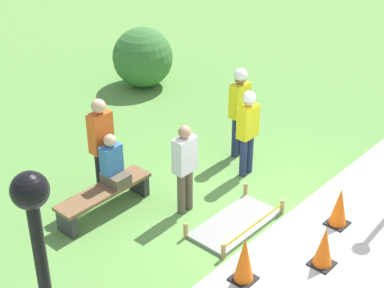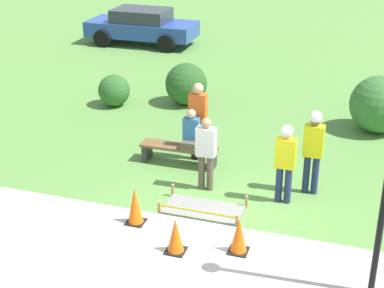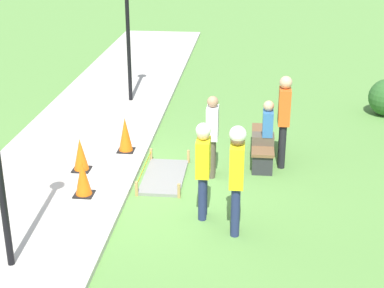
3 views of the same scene
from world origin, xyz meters
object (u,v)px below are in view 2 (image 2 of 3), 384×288
object	(u,v)px
traffic_cone_sidewalk_edge	(239,235)
worker_assistant	(313,145)
person_seated_on_bench	(191,132)
bystander_in_orange_shirt	(198,117)
bystander_in_gray_shirt	(206,150)
parked_car_blue	(142,26)
park_bench	(179,151)
worker_supervisor	(285,158)
traffic_cone_near_patch	(135,205)
traffic_cone_far_patch	(176,235)

from	to	relation	value
traffic_cone_sidewalk_edge	worker_assistant	bearing A→B (deg)	72.48
person_seated_on_bench	bystander_in_orange_shirt	bearing A→B (deg)	79.88
bystander_in_gray_shirt	parked_car_blue	size ratio (longest dim) A/B	0.37
park_bench	bystander_in_orange_shirt	size ratio (longest dim) A/B	0.96
person_seated_on_bench	park_bench	bearing A→B (deg)	-169.56
worker_supervisor	bystander_in_gray_shirt	world-z (taller)	worker_supervisor
traffic_cone_near_patch	worker_supervisor	bearing A→B (deg)	36.69
person_seated_on_bench	bystander_in_gray_shirt	xyz separation A→B (m)	(0.66, -1.02, 0.10)
parked_car_blue	traffic_cone_far_patch	bearing A→B (deg)	-65.66
traffic_cone_far_patch	worker_supervisor	xyz separation A→B (m)	(1.41, 2.48, 0.56)
traffic_cone_near_patch	worker_assistant	xyz separation A→B (m)	(2.91, 2.38, 0.63)
traffic_cone_near_patch	parked_car_blue	bearing A→B (deg)	112.07
traffic_cone_near_patch	traffic_cone_sidewalk_edge	distance (m)	2.08
worker_assistant	parked_car_blue	size ratio (longest dim) A/B	0.42
worker_supervisor	parked_car_blue	size ratio (longest dim) A/B	0.39
bystander_in_orange_shirt	bystander_in_gray_shirt	xyz separation A→B (m)	(0.60, -1.35, -0.16)
worker_assistant	parked_car_blue	xyz separation A→B (m)	(-8.08, 10.39, -0.35)
traffic_cone_sidewalk_edge	worker_supervisor	world-z (taller)	worker_supervisor
parked_car_blue	worker_supervisor	bearing A→B (deg)	-55.63
traffic_cone_sidewalk_edge	bystander_in_gray_shirt	world-z (taller)	bystander_in_gray_shirt
person_seated_on_bench	worker_assistant	size ratio (longest dim) A/B	0.49
traffic_cone_sidewalk_edge	person_seated_on_bench	size ratio (longest dim) A/B	0.76
worker_supervisor	traffic_cone_near_patch	bearing A→B (deg)	-143.31
park_bench	worker_supervisor	world-z (taller)	worker_supervisor
bystander_in_orange_shirt	parked_car_blue	distance (m)	10.97
person_seated_on_bench	parked_car_blue	xyz separation A→B (m)	(-5.31, 9.89, -0.06)
traffic_cone_far_patch	worker_assistant	bearing A→B (deg)	58.23
traffic_cone_far_patch	worker_assistant	distance (m)	3.63
worker_assistant	bystander_in_orange_shirt	xyz separation A→B (m)	(-2.71, 0.83, -0.03)
worker_assistant	bystander_in_gray_shirt	bearing A→B (deg)	-166.07
bystander_in_gray_shirt	parked_car_blue	bearing A→B (deg)	118.71
park_bench	worker_assistant	world-z (taller)	worker_assistant
traffic_cone_far_patch	parked_car_blue	size ratio (longest dim) A/B	0.15
traffic_cone_near_patch	traffic_cone_sidewalk_edge	bearing A→B (deg)	-9.00
worker_assistant	person_seated_on_bench	bearing A→B (deg)	169.78
person_seated_on_bench	bystander_in_orange_shirt	size ratio (longest dim) A/B	0.48
park_bench	person_seated_on_bench	world-z (taller)	person_seated_on_bench
worker_assistant	park_bench	bearing A→B (deg)	171.60
bystander_in_gray_shirt	parked_car_blue	world-z (taller)	bystander_in_gray_shirt
worker_supervisor	traffic_cone_far_patch	bearing A→B (deg)	-119.72
park_bench	person_seated_on_bench	xyz separation A→B (m)	(0.27, 0.05, 0.48)
worker_assistant	bystander_in_orange_shirt	size ratio (longest dim) A/B	0.98
bystander_in_gray_shirt	worker_supervisor	bearing A→B (deg)	-1.23
park_bench	worker_assistant	xyz separation A→B (m)	(3.04, -0.45, 0.77)
parked_car_blue	person_seated_on_bench	bearing A→B (deg)	-62.20
park_bench	traffic_cone_sidewalk_edge	bearing A→B (deg)	-55.24
traffic_cone_near_patch	bystander_in_gray_shirt	bearing A→B (deg)	66.60
worker_assistant	worker_supervisor	bearing A→B (deg)	-129.87
worker_supervisor	worker_assistant	distance (m)	0.73
traffic_cone_sidewalk_edge	parked_car_blue	bearing A→B (deg)	118.91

